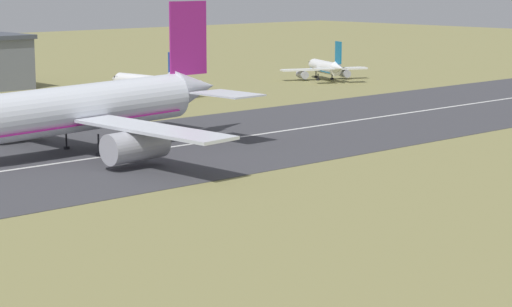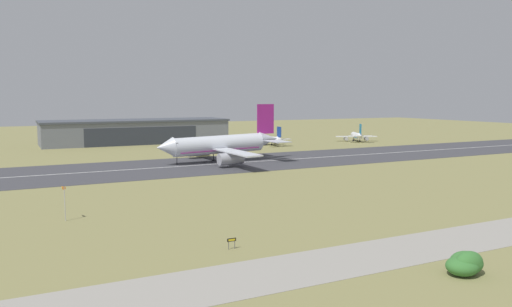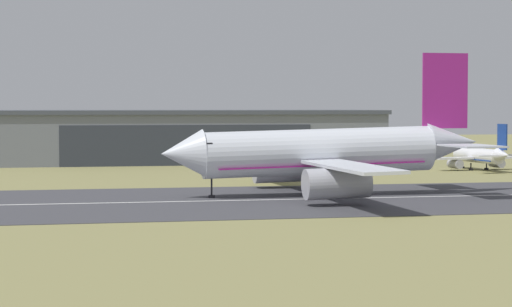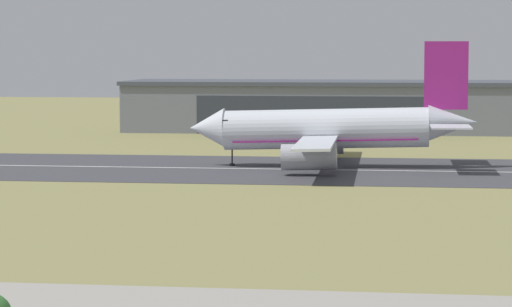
{
  "view_description": "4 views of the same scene",
  "coord_description": "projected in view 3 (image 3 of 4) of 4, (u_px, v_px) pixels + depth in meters",
  "views": [
    {
      "loc": [
        -63.46,
        19.76,
        23.25
      ],
      "look_at": [
        -5.08,
        82.96,
        8.04
      ],
      "focal_mm": 70.0,
      "sensor_mm": 36.0,
      "label": 1
    },
    {
      "loc": [
        -56.01,
        -26.19,
        22.3
      ],
      "look_at": [
        -1.09,
        83.13,
        8.52
      ],
      "focal_mm": 35.0,
      "sensor_mm": 36.0,
      "label": 2
    },
    {
      "loc": [
        -27.06,
        -0.02,
        12.48
      ],
      "look_at": [
        -8.97,
        87.49,
        8.18
      ],
      "focal_mm": 70.0,
      "sensor_mm": 36.0,
      "label": 3
    },
    {
      "loc": [
        24.1,
        -58.32,
        18.6
      ],
      "look_at": [
        6.14,
        72.77,
        7.24
      ],
      "focal_mm": 85.0,
      "sensor_mm": 36.0,
      "label": 4
    }
  ],
  "objects": [
    {
      "name": "runway_centreline",
      "position": [
        260.0,
        200.0,
        131.3
      ],
      "size": [
        392.97,
        0.7,
        0.01
      ],
      "primitive_type": "cube",
      "color": "silver",
      "rests_on": "runway_strip"
    },
    {
      "name": "runway_strip",
      "position": [
        260.0,
        200.0,
        131.3
      ],
      "size": [
        436.64,
        43.67,
        0.06
      ],
      "primitive_type": "cube",
      "color": "#3D3D42",
      "rests_on": "ground_plane"
    },
    {
      "name": "hangar_building",
      "position": [
        180.0,
        136.0,
        219.72
      ],
      "size": [
        88.64,
        26.89,
        11.49
      ],
      "color": "slate",
      "rests_on": "ground_plane"
    },
    {
      "name": "airplane_landing",
      "position": [
        321.0,
        153.0,
        137.43
      ],
      "size": [
        45.73,
        57.06,
        19.92
      ],
      "color": "silver",
      "rests_on": "ground_plane"
    },
    {
      "name": "ground_plane",
      "position": [
        452.0,
        287.0,
        68.7
      ],
      "size": [
        676.64,
        676.64,
        0.0
      ],
      "primitive_type": "plane",
      "color": "olive"
    },
    {
      "name": "airplane_parked_centre",
      "position": [
        479.0,
        156.0,
        191.99
      ],
      "size": [
        17.84,
        20.88,
        9.11
      ],
      "color": "white",
      "rests_on": "ground_plane"
    }
  ]
}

